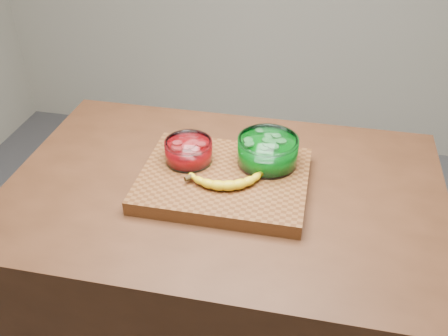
# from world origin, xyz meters

# --- Properties ---
(counter) EXTENTS (1.20, 0.80, 0.90)m
(counter) POSITION_xyz_m (0.00, 0.00, 0.45)
(counter) COLOR #462615
(counter) RESTS_ON ground
(cutting_board) EXTENTS (0.45, 0.35, 0.04)m
(cutting_board) POSITION_xyz_m (0.00, 0.00, 0.92)
(cutting_board) COLOR brown
(cutting_board) RESTS_ON counter
(bowl_red) EXTENTS (0.13, 0.13, 0.06)m
(bowl_red) POSITION_xyz_m (-0.11, 0.04, 0.97)
(bowl_red) COLOR white
(bowl_red) RESTS_ON cutting_board
(bowl_green) EXTENTS (0.17, 0.17, 0.08)m
(bowl_green) POSITION_xyz_m (0.11, 0.08, 0.98)
(bowl_green) COLOR white
(bowl_green) RESTS_ON cutting_board
(banana) EXTENTS (0.23, 0.13, 0.03)m
(banana) POSITION_xyz_m (0.01, -0.03, 0.96)
(banana) COLOR gold
(banana) RESTS_ON cutting_board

